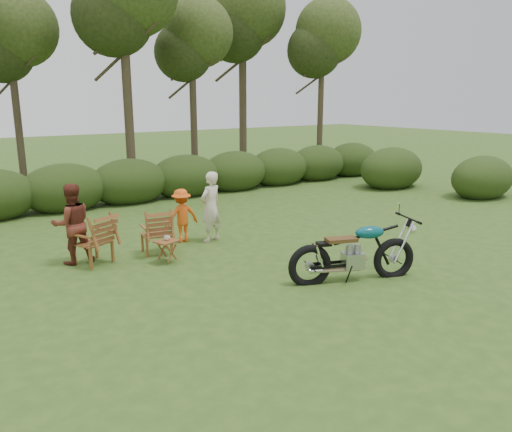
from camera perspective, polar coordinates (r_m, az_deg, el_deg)
ground at (r=9.00m, az=7.33°, el=-7.98°), size 80.00×80.00×0.00m
tree_line at (r=17.06m, az=-14.24°, el=14.83°), size 22.52×11.62×8.14m
motorcycle at (r=9.41m, az=10.89°, el=-7.16°), size 2.48×1.65×1.33m
lawn_chair_right at (r=11.00m, az=-11.22°, el=-4.14°), size 0.77×0.77×0.97m
lawn_chair_left at (r=10.63m, az=-17.97°, el=-5.17°), size 0.93×0.93×1.03m
side_table at (r=10.25m, az=-10.12°, el=-4.03°), size 0.54×0.49×0.46m
cup at (r=10.20m, az=-10.13°, el=-2.47°), size 0.13×0.13×0.10m
adult_a at (r=11.72m, az=-5.11°, el=-2.84°), size 0.68×0.55×1.63m
adult_b at (r=10.79m, az=-19.93°, el=-5.05°), size 0.82×0.65×1.63m
child at (r=11.73m, az=-8.39°, el=-2.91°), size 0.82×0.49×1.24m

